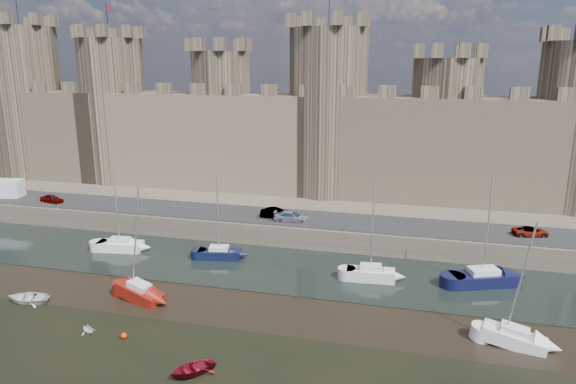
# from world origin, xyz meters

# --- Properties ---
(water_channel) EXTENTS (160.00, 12.00, 0.08)m
(water_channel) POSITION_xyz_m (0.00, 24.00, 0.04)
(water_channel) COLOR black
(water_channel) RESTS_ON ground
(quay) EXTENTS (160.00, 60.00, 2.50)m
(quay) POSITION_xyz_m (0.00, 60.00, 1.25)
(quay) COLOR #4C443A
(quay) RESTS_ON ground
(road) EXTENTS (160.00, 7.00, 0.10)m
(road) POSITION_xyz_m (0.00, 34.00, 2.55)
(road) COLOR black
(road) RESTS_ON quay
(castle) EXTENTS (108.50, 11.00, 29.00)m
(castle) POSITION_xyz_m (-0.64, 48.00, 11.67)
(castle) COLOR #42382B
(castle) RESTS_ON quay
(car_0) EXTENTS (3.55, 1.91, 1.15)m
(car_0) POSITION_xyz_m (-32.78, 32.62, 3.07)
(car_0) COLOR gray
(car_0) RESTS_ON quay
(car_1) EXTENTS (3.99, 1.97, 1.26)m
(car_1) POSITION_xyz_m (-1.56, 33.54, 3.13)
(car_1) COLOR gray
(car_1) RESTS_ON quay
(car_2) EXTENTS (4.36, 2.02, 1.23)m
(car_2) POSITION_xyz_m (0.65, 32.51, 3.12)
(car_2) COLOR gray
(car_2) RESTS_ON quay
(car_3) EXTENTS (4.09, 2.52, 1.06)m
(car_3) POSITION_xyz_m (27.29, 33.91, 3.03)
(car_3) COLOR gray
(car_3) RESTS_ON quay
(van) EXTENTS (6.12, 3.48, 2.51)m
(van) POSITION_xyz_m (-41.65, 33.50, 3.76)
(van) COLOR silver
(van) RESTS_ON quay
(sailboat_0) EXTENTS (5.33, 2.65, 9.56)m
(sailboat_0) POSITION_xyz_m (-17.54, 24.47, 0.76)
(sailboat_0) COLOR silver
(sailboat_0) RESTS_ON ground
(sailboat_1) EXTENTS (4.84, 2.60, 9.20)m
(sailboat_1) POSITION_xyz_m (-5.60, 24.97, 0.75)
(sailboat_1) COLOR black
(sailboat_1) RESTS_ON ground
(sailboat_2) EXTENTS (4.82, 2.18, 10.14)m
(sailboat_2) POSITION_xyz_m (11.01, 23.36, 0.81)
(sailboat_2) COLOR silver
(sailboat_2) RESTS_ON ground
(sailboat_3) EXTENTS (6.64, 4.50, 10.85)m
(sailboat_3) POSITION_xyz_m (21.63, 24.91, 0.83)
(sailboat_3) COLOR black
(sailboat_3) RESTS_ON ground
(sailboat_4) EXTENTS (4.92, 3.05, 10.75)m
(sailboat_4) POSITION_xyz_m (-8.86, 13.85, 0.78)
(sailboat_4) COLOR maroon
(sailboat_4) RESTS_ON ground
(sailboat_5) EXTENTS (4.87, 2.64, 9.95)m
(sailboat_5) POSITION_xyz_m (22.76, 14.02, 0.72)
(sailboat_5) COLOR white
(sailboat_5) RESTS_ON ground
(dinghy_3) EXTENTS (1.74, 1.64, 0.73)m
(dinghy_3) POSITION_xyz_m (-9.80, 7.51, 0.36)
(dinghy_3) COLOR white
(dinghy_3) RESTS_ON ground
(dinghy_4) EXTENTS (3.91, 4.13, 0.70)m
(dinghy_4) POSITION_xyz_m (0.59, 4.47, 0.35)
(dinghy_4) COLOR maroon
(dinghy_4) RESTS_ON ground
(dinghy_6) EXTENTS (4.08, 3.36, 0.73)m
(dinghy_6) POSITION_xyz_m (-18.34, 10.90, 0.37)
(dinghy_6) COLOR silver
(dinghy_6) RESTS_ON ground
(buoy_1) EXTENTS (0.50, 0.50, 0.50)m
(buoy_1) POSITION_xyz_m (-6.61, 7.50, 0.25)
(buoy_1) COLOR red
(buoy_1) RESTS_ON ground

